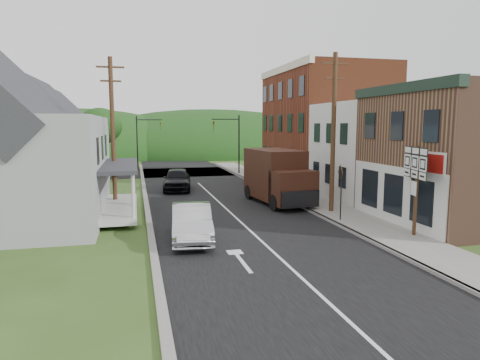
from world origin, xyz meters
TOP-DOWN VIEW (x-y plane):
  - ground at (0.00, 0.00)m, footprint 120.00×120.00m
  - road at (0.00, 10.00)m, footprint 9.00×90.00m
  - cross_road at (0.00, 27.00)m, footprint 60.00×9.00m
  - sidewalk_right at (5.90, 8.00)m, footprint 2.80×55.00m
  - curb_right at (4.55, 8.00)m, footprint 0.20×55.00m
  - curb_left at (-4.65, 8.00)m, footprint 0.30×55.00m
  - storefront_tan at (11.30, 0.00)m, footprint 8.00×8.00m
  - storefront_white at (11.30, 7.50)m, footprint 8.00×7.00m
  - storefront_red at (11.30, 17.00)m, footprint 8.00×12.00m
  - house_gray at (-12.00, 6.00)m, footprint 10.20×12.24m
  - house_blue at (-11.00, 17.00)m, footprint 7.14×8.16m
  - house_cream at (-11.50, 26.00)m, footprint 7.14×8.16m
  - utility_pole_right at (5.60, 3.50)m, footprint 1.60×0.26m
  - utility_pole_left at (-6.50, 8.00)m, footprint 1.60×0.26m
  - traffic_signal_right at (4.30, 23.50)m, footprint 2.87×0.20m
  - traffic_signal_left at (-4.30, 30.50)m, footprint 2.87×0.20m
  - tree_left_d at (-9.00, 32.00)m, footprint 4.80×4.80m
  - forested_ridge at (0.00, 55.00)m, footprint 90.00×30.00m
  - silver_sedan at (-2.92, -0.38)m, footprint 2.11×4.91m
  - dark_sedan at (-2.14, 14.35)m, footprint 2.65×5.26m
  - delivery_van at (3.58, 7.11)m, footprint 3.08×6.40m
  - route_sign_cluster at (6.74, -2.35)m, footprint 0.58×2.25m
  - warning_sign at (5.01, 1.27)m, footprint 0.20×0.78m

SIDE VIEW (x-z plane):
  - ground at x=0.00m, z-range 0.00..0.00m
  - road at x=0.00m, z-range -0.01..0.01m
  - cross_road at x=0.00m, z-range -0.01..0.01m
  - forested_ridge at x=0.00m, z-range -8.00..8.00m
  - curb_left at x=-4.65m, z-range 0.00..0.12m
  - sidewalk_right at x=5.90m, z-range 0.00..0.15m
  - curb_right at x=4.55m, z-range 0.00..0.15m
  - silver_sedan at x=-2.92m, z-range 0.00..1.57m
  - dark_sedan at x=-2.14m, z-range 0.00..1.72m
  - delivery_van at x=3.58m, z-range 0.02..3.48m
  - warning_sign at x=5.01m, z-range 0.55..3.44m
  - route_sign_cluster at x=6.74m, z-range 0.74..4.74m
  - storefront_white at x=11.30m, z-range 0.00..6.50m
  - storefront_tan at x=11.30m, z-range 0.00..7.00m
  - house_blue at x=-11.00m, z-range 0.05..7.33m
  - house_cream at x=-11.50m, z-range 0.05..7.33m
  - traffic_signal_right at x=4.30m, z-range 0.76..6.76m
  - traffic_signal_left at x=-4.30m, z-range 0.76..6.76m
  - house_gray at x=-12.00m, z-range 0.06..8.41m
  - utility_pole_right at x=5.60m, z-range 0.16..9.16m
  - utility_pole_left at x=-6.50m, z-range 0.16..9.16m
  - tree_left_d at x=-9.00m, z-range 1.41..8.35m
  - storefront_red at x=11.30m, z-range 0.00..10.00m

